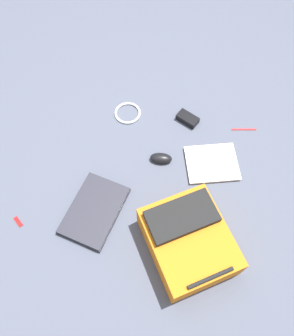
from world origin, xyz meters
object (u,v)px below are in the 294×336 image
computer_mouse (161,158)px  laptop (94,210)px  backpack (188,240)px  pen_black (244,129)px  usb_stick (18,222)px  book_red (212,163)px  cable_coil (128,113)px  power_brick (188,119)px

computer_mouse → laptop: bearing=137.8°
backpack → pen_black: (0.70, -0.12, -0.08)m
laptop → usb_stick: size_ratio=6.04×
backpack → book_red: size_ratio=1.59×
usb_stick → computer_mouse: bearing=-44.8°
backpack → cable_coil: bearing=40.0°
laptop → backpack: bearing=-91.9°
computer_mouse → usb_stick: size_ratio=1.91×
computer_mouse → usb_stick: 0.74m
power_brick → book_red: bearing=-139.3°
power_brick → computer_mouse: bearing=167.9°
backpack → cable_coil: 0.79m
usb_stick → pen_black: bearing=-46.2°
computer_mouse → pen_black: bearing=-60.7°
backpack → cable_coil: (0.60, 0.50, -0.07)m
cable_coil → backpack: bearing=-140.0°
backpack → computer_mouse: bearing=32.5°
computer_mouse → cable_coil: 0.34m
computer_mouse → backpack: bearing=-160.0°
usb_stick → laptop: bearing=-62.8°
book_red → usb_stick: bearing=127.3°
power_brick → laptop: bearing=157.4°
pen_black → usb_stick: bearing=133.8°
computer_mouse → power_brick: 0.29m
backpack → computer_mouse: 0.45m
computer_mouse → pen_black: size_ratio=0.84×
book_red → power_brick: size_ratio=2.76×
laptop → computer_mouse: computer_mouse is taller
power_brick → pen_black: size_ratio=0.88×
cable_coil → power_brick: bearing=-79.3°
power_brick → usb_stick: 0.99m
book_red → usb_stick: book_red is taller
cable_coil → usb_stick: bearing=160.6°
power_brick → usb_stick: power_brick is taller
laptop → power_brick: (0.64, -0.27, 0.00)m
backpack → power_brick: 0.69m
backpack → usb_stick: 0.78m
cable_coil → pen_black: (0.10, -0.62, -0.00)m
computer_mouse → power_brick: computer_mouse is taller
laptop → power_brick: size_ratio=3.01×
pen_black → computer_mouse: bearing=131.8°
laptop → usb_stick: 0.35m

